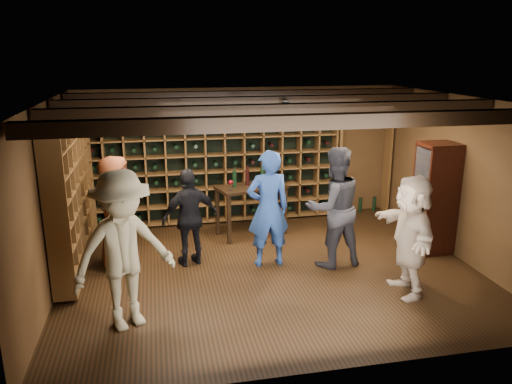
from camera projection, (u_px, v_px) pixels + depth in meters
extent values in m
plane|color=black|center=(271.00, 269.00, 7.44)|extent=(6.00, 6.00, 0.00)
plane|color=#4D331A|center=(241.00, 154.00, 9.46)|extent=(6.00, 0.00, 6.00)
plane|color=#4D331A|center=(332.00, 258.00, 4.74)|extent=(6.00, 0.00, 6.00)
plane|color=#4D331A|center=(48.00, 201.00, 6.52)|extent=(0.00, 5.00, 5.00)
plane|color=#4D331A|center=(461.00, 178.00, 7.68)|extent=(0.00, 5.00, 5.00)
plane|color=black|center=(272.00, 100.00, 6.76)|extent=(6.00, 6.00, 0.00)
cube|color=black|center=(307.00, 122.00, 5.27)|extent=(5.90, 0.18, 0.16)
cube|color=black|center=(281.00, 110.00, 6.31)|extent=(5.90, 0.18, 0.16)
cube|color=black|center=(263.00, 102.00, 7.34)|extent=(5.90, 0.18, 0.16)
cube|color=black|center=(249.00, 95.00, 8.38)|extent=(5.90, 0.18, 0.16)
cylinder|color=black|center=(183.00, 110.00, 6.56)|extent=(0.10, 0.10, 0.10)
cylinder|color=black|center=(286.00, 105.00, 7.22)|extent=(0.10, 0.10, 0.10)
cylinder|color=black|center=(377.00, 108.00, 6.77)|extent=(0.10, 0.10, 0.10)
cylinder|color=black|center=(242.00, 100.00, 7.88)|extent=(0.10, 0.10, 0.10)
cube|color=brown|center=(215.00, 163.00, 9.22)|extent=(4.65, 0.30, 2.20)
cube|color=black|center=(215.00, 163.00, 9.22)|extent=(4.56, 0.02, 2.16)
cube|color=brown|center=(72.00, 191.00, 7.36)|extent=(0.30, 2.65, 2.20)
cube|color=black|center=(72.00, 191.00, 7.36)|extent=(0.29, 0.02, 2.16)
cube|color=brown|center=(365.00, 121.00, 9.58)|extent=(1.15, 0.32, 0.04)
cube|color=brown|center=(387.00, 166.00, 9.94)|extent=(0.05, 0.28, 1.85)
cube|color=brown|center=(338.00, 168.00, 9.74)|extent=(0.05, 0.28, 1.85)
cube|color=#9B7D4D|center=(346.00, 115.00, 9.47)|extent=(0.40, 0.30, 0.20)
cube|color=#9B7D4D|center=(368.00, 114.00, 9.56)|extent=(0.40, 0.30, 0.20)
cube|color=#9B7D4D|center=(385.00, 114.00, 9.63)|extent=(0.40, 0.30, 0.20)
cube|color=black|center=(430.00, 247.00, 8.14)|extent=(0.55, 0.50, 0.10)
cube|color=black|center=(435.00, 198.00, 7.91)|extent=(0.55, 0.50, 1.70)
cube|color=white|center=(420.00, 199.00, 7.86)|extent=(0.01, 0.46, 1.60)
cube|color=black|center=(435.00, 198.00, 7.91)|extent=(0.50, 0.44, 0.02)
sphere|color=#59260C|center=(434.00, 192.00, 7.88)|extent=(0.18, 0.18, 0.18)
imported|color=navy|center=(268.00, 209.00, 7.40)|extent=(0.67, 0.45, 1.77)
imported|color=black|center=(334.00, 207.00, 7.38)|extent=(0.96, 0.79, 1.82)
imported|color=maroon|center=(116.00, 212.00, 7.35)|extent=(0.65, 0.90, 1.70)
imported|color=black|center=(190.00, 218.00, 7.44)|extent=(0.94, 0.60, 1.49)
imported|color=gray|center=(124.00, 251.00, 5.69)|extent=(1.41, 1.16, 1.89)
imported|color=tan|center=(410.00, 235.00, 6.54)|extent=(0.62, 1.55, 1.64)
cube|color=black|center=(251.00, 187.00, 8.64)|extent=(1.30, 0.89, 0.05)
cube|color=black|center=(229.00, 220.00, 8.32)|extent=(0.07, 0.07, 0.85)
cube|color=black|center=(285.00, 211.00, 8.80)|extent=(0.07, 0.07, 0.85)
cube|color=black|center=(217.00, 212.00, 8.74)|extent=(0.07, 0.07, 0.85)
cube|color=black|center=(271.00, 203.00, 9.22)|extent=(0.07, 0.07, 0.85)
cylinder|color=black|center=(234.00, 179.00, 8.51)|extent=(0.07, 0.07, 0.28)
cylinder|color=black|center=(247.00, 177.00, 8.62)|extent=(0.07, 0.07, 0.28)
cylinder|color=black|center=(262.00, 176.00, 8.75)|extent=(0.07, 0.07, 0.28)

